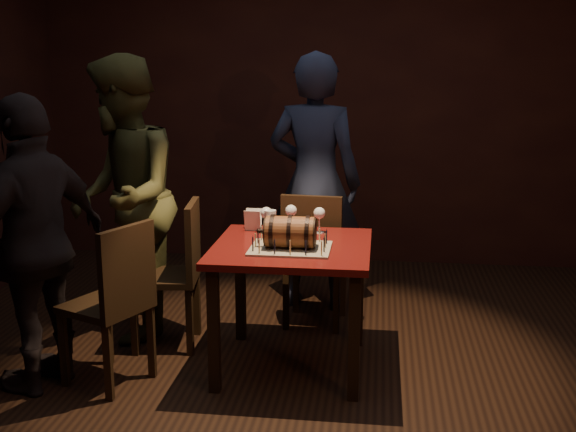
% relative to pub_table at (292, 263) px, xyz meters
% --- Properties ---
extents(room_shell, '(5.04, 5.04, 2.80)m').
position_rel_pub_table_xyz_m(room_shell, '(0.02, -0.18, 0.76)').
color(room_shell, black).
rests_on(room_shell, ground).
extents(pub_table, '(0.90, 0.90, 0.75)m').
position_rel_pub_table_xyz_m(pub_table, '(0.00, 0.00, 0.00)').
color(pub_table, '#4B0D0C').
rests_on(pub_table, ground).
extents(cake_board, '(0.45, 0.35, 0.01)m').
position_rel_pub_table_xyz_m(cake_board, '(0.00, -0.10, 0.12)').
color(cake_board, gray).
rests_on(cake_board, pub_table).
extents(barrel_cake, '(0.33, 0.19, 0.19)m').
position_rel_pub_table_xyz_m(barrel_cake, '(0.00, -0.10, 0.21)').
color(barrel_cake, brown).
rests_on(barrel_cake, cake_board).
extents(birthday_candles, '(0.40, 0.30, 0.09)m').
position_rel_pub_table_xyz_m(birthday_candles, '(0.00, -0.10, 0.16)').
color(birthday_candles, '#D9C382').
rests_on(birthday_candles, cake_board).
extents(wine_glass_left, '(0.07, 0.07, 0.16)m').
position_rel_pub_table_xyz_m(wine_glass_left, '(-0.19, 0.26, 0.23)').
color(wine_glass_left, silver).
rests_on(wine_glass_left, pub_table).
extents(wine_glass_mid, '(0.07, 0.07, 0.16)m').
position_rel_pub_table_xyz_m(wine_glass_mid, '(-0.05, 0.35, 0.23)').
color(wine_glass_mid, silver).
rests_on(wine_glass_mid, pub_table).
extents(wine_glass_right, '(0.07, 0.07, 0.16)m').
position_rel_pub_table_xyz_m(wine_glass_right, '(0.13, 0.30, 0.23)').
color(wine_glass_right, silver).
rests_on(wine_glass_right, pub_table).
extents(pint_of_ale, '(0.07, 0.07, 0.15)m').
position_rel_pub_table_xyz_m(pint_of_ale, '(-0.16, 0.23, 0.18)').
color(pint_of_ale, silver).
rests_on(pint_of_ale, pub_table).
extents(menu_card, '(0.10, 0.05, 0.13)m').
position_rel_pub_table_xyz_m(menu_card, '(-0.28, 0.31, 0.17)').
color(menu_card, white).
rests_on(menu_card, pub_table).
extents(chair_back, '(0.43, 0.43, 0.93)m').
position_rel_pub_table_xyz_m(chair_back, '(0.07, 0.65, -0.12)').
color(chair_back, black).
rests_on(chair_back, ground).
extents(chair_left_rear, '(0.45, 0.45, 0.93)m').
position_rel_pub_table_xyz_m(chair_left_rear, '(-0.75, 0.23, -0.12)').
color(chair_left_rear, black).
rests_on(chair_left_rear, ground).
extents(chair_left_front, '(0.53, 0.53, 0.93)m').
position_rel_pub_table_xyz_m(chair_left_front, '(-0.93, -0.36, -0.12)').
color(chair_left_front, black).
rests_on(chair_left_front, ground).
extents(person_back, '(0.74, 0.55, 1.84)m').
position_rel_pub_table_xyz_m(person_back, '(0.03, 1.08, 0.28)').
color(person_back, '#1C2238').
rests_on(person_back, ground).
extents(person_left_rear, '(0.94, 1.06, 1.83)m').
position_rel_pub_table_xyz_m(person_left_rear, '(-1.14, 0.39, 0.27)').
color(person_left_rear, '#444422').
rests_on(person_left_rear, ground).
extents(person_left_front, '(0.71, 1.03, 1.63)m').
position_rel_pub_table_xyz_m(person_left_front, '(-1.35, -0.41, 0.18)').
color(person_left_front, black).
rests_on(person_left_front, ground).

